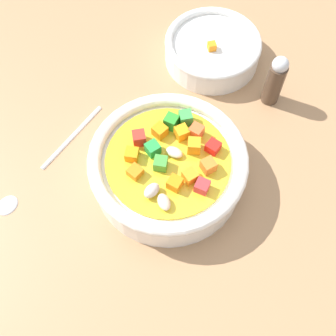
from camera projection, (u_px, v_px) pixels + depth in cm
name	position (u px, v px, depth cm)	size (l,w,h in cm)	color
ground_plane	(168.00, 181.00, 60.62)	(140.00, 140.00, 2.00)	#9E754F
soup_bowl_main	(168.00, 166.00, 56.83)	(21.19, 21.19, 7.02)	white
spoon	(39.00, 170.00, 59.87)	(5.28, 21.55, 0.78)	silver
side_bowl_small	(212.00, 49.00, 68.14)	(15.41, 15.41, 4.76)	white
pepper_shaker	(275.00, 80.00, 62.32)	(2.68, 2.68, 9.02)	#4C3828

